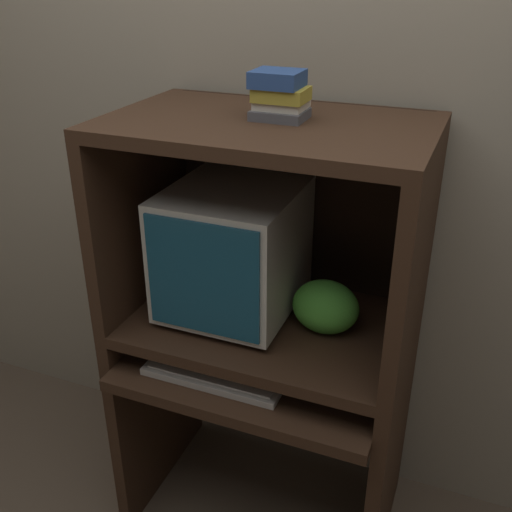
{
  "coord_description": "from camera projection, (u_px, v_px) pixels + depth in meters",
  "views": [
    {
      "loc": [
        0.54,
        -1.16,
        1.76
      ],
      "look_at": [
        -0.03,
        0.27,
        0.99
      ],
      "focal_mm": 42.0,
      "sensor_mm": 36.0,
      "label": 1
    }
  ],
  "objects": [
    {
      "name": "mouse",
      "position": [
        304.0,
        392.0,
        1.65
      ],
      "size": [
        0.06,
        0.04,
        0.03
      ],
      "color": "#28282B",
      "rests_on": "desk_base"
    },
    {
      "name": "hutch_upper",
      "position": [
        272.0,
        192.0,
        1.66
      ],
      "size": [
        0.86,
        0.55,
        0.6
      ],
      "color": "#382316",
      "rests_on": "desk_monitor_shelf"
    },
    {
      "name": "crt_monitor",
      "position": [
        233.0,
        250.0,
        1.77
      ],
      "size": [
        0.37,
        0.42,
        0.39
      ],
      "color": "beige",
      "rests_on": "desk_monitor_shelf"
    },
    {
      "name": "wall_back",
      "position": [
        307.0,
        123.0,
        1.85
      ],
      "size": [
        6.0,
        0.06,
        2.6
      ],
      "color": "gray",
      "rests_on": "ground_plane"
    },
    {
      "name": "desk_monitor_shelf",
      "position": [
        267.0,
        326.0,
        1.82
      ],
      "size": [
        0.86,
        0.55,
        0.11
      ],
      "color": "#382316",
      "rests_on": "desk_base"
    },
    {
      "name": "snack_bag",
      "position": [
        325.0,
        307.0,
        1.71
      ],
      "size": [
        0.19,
        0.15,
        0.16
      ],
      "color": "green",
      "rests_on": "desk_monitor_shelf"
    },
    {
      "name": "keyboard",
      "position": [
        215.0,
        374.0,
        1.72
      ],
      "size": [
        0.41,
        0.14,
        0.03
      ],
      "color": "beige",
      "rests_on": "desk_base"
    },
    {
      "name": "book_stack",
      "position": [
        280.0,
        95.0,
        1.52
      ],
      "size": [
        0.14,
        0.12,
        0.12
      ],
      "color": "#4C4C51",
      "rests_on": "hutch_upper"
    },
    {
      "name": "desk_base",
      "position": [
        261.0,
        422.0,
        1.94
      ],
      "size": [
        0.86,
        0.6,
        0.67
      ],
      "color": "#382316",
      "rests_on": "ground_plane"
    }
  ]
}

